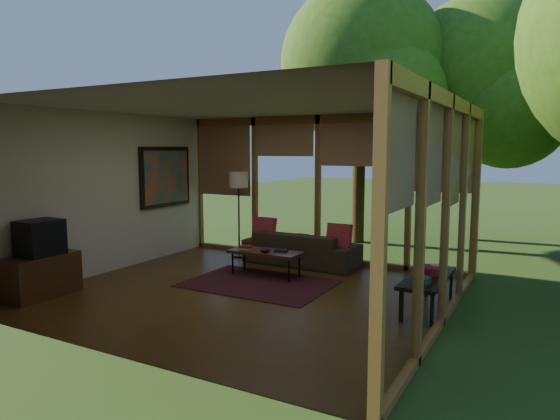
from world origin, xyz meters
The scene contains 25 objects.
floor centered at (0.00, 0.00, 0.00)m, with size 5.50×5.50×0.00m, color brown.
ceiling centered at (0.00, 0.00, 2.70)m, with size 5.50×5.50×0.00m, color silver.
wall_left centered at (-2.75, 0.00, 1.35)m, with size 0.04×5.00×2.70m, color beige.
wall_front centered at (0.00, -2.50, 1.35)m, with size 5.50×0.04×2.70m, color beige.
window_wall_back centered at (0.00, 2.50, 1.35)m, with size 5.50×0.12×2.70m, color olive.
window_wall_right centered at (2.75, 0.00, 1.35)m, with size 0.12×5.00×2.70m, color olive.
tree_nw centered at (0.03, 4.69, 3.92)m, with size 3.53×3.53×5.69m.
tree_ne centered at (2.24, 6.16, 3.68)m, with size 3.52×3.52×5.45m.
rug centered at (-0.09, 0.52, 0.01)m, with size 2.21×1.56×0.01m, color maroon.
sofa centered at (-0.09, 2.00, 0.30)m, with size 2.07×0.81×0.61m, color #3B2F1D.
pillow_left centered at (-0.84, 1.95, 0.59)m, with size 0.43×0.14×0.43m, color maroon.
pillow_right centered at (0.66, 1.95, 0.59)m, with size 0.42×0.14×0.42m, color maroon.
ct_book_lower centered at (-0.59, 0.92, 0.44)m, with size 0.19×0.14×0.03m, color #B6AFA5.
ct_book_upper centered at (-0.59, 0.92, 0.47)m, with size 0.20×0.15×0.03m, color maroon.
ct_book_side centered at (0.01, 1.05, 0.44)m, with size 0.21×0.15×0.03m, color black.
ct_bowl centered at (-0.19, 0.87, 0.46)m, with size 0.16×0.16×0.07m, color black.
media_cabinet centered at (-2.47, -1.53, 0.30)m, with size 0.50×1.00×0.60m, color #4F2F15.
television centered at (-2.45, -1.53, 0.85)m, with size 0.45×0.55×0.50m, color black.
console_book_a centered at (2.40, 0.08, 0.50)m, with size 0.23×0.17×0.08m, color #345B4C.
console_book_b centered at (2.40, 0.53, 0.51)m, with size 0.23×0.16×0.10m, color maroon.
console_book_c centered at (2.40, 0.93, 0.48)m, with size 0.20×0.15×0.05m, color #B6AFA5.
floor_lamp centered at (-1.44, 2.01, 1.41)m, with size 0.36×0.36×1.65m.
coffee_table centered at (-0.24, 0.97, 0.39)m, with size 1.20×0.50×0.43m.
side_console centered at (2.40, 0.48, 0.41)m, with size 0.60×1.40×0.46m.
wall_painting centered at (-2.71, 1.40, 1.55)m, with size 0.06×1.35×1.15m.
Camera 1 is at (3.82, -5.96, 2.10)m, focal length 32.00 mm.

